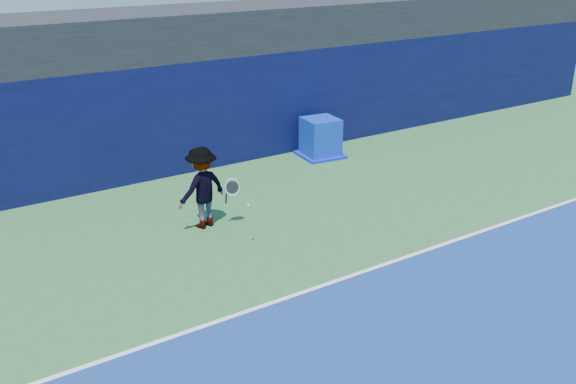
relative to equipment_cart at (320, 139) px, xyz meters
name	(u,v)px	position (x,y,z in m)	size (l,w,h in m)	color
ground	(429,376)	(-4.70, -9.23, -0.52)	(80.00, 80.00, 0.00)	#2E6834
baseline	(312,289)	(-4.70, -6.23, -0.51)	(24.00, 0.10, 0.01)	white
stadium_band	(129,35)	(-4.70, 2.27, 3.08)	(36.00, 3.00, 1.20)	black
back_wall_assembly	(150,120)	(-4.71, 1.27, 0.98)	(36.00, 1.03, 3.00)	#090C36
equipment_cart	(320,139)	(0.00, 0.00, 0.00)	(1.32, 1.32, 1.14)	#0D2EB7
tennis_player	(202,188)	(-5.10, -2.61, 0.40)	(1.41, 0.91, 1.84)	white
tennis_ball	(249,205)	(-4.78, -4.09, 0.42)	(0.06, 0.06, 0.06)	#D4F81B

